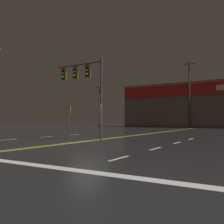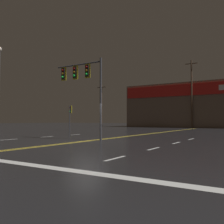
# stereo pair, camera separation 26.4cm
# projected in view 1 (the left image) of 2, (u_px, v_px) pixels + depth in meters

# --- Properties ---
(ground_plane) EXTENTS (200.00, 200.00, 0.00)m
(ground_plane) POSITION_uv_depth(u_px,v_px,m) (87.00, 141.00, 16.26)
(ground_plane) COLOR black
(road_markings) EXTENTS (16.13, 60.00, 0.01)m
(road_markings) POSITION_uv_depth(u_px,v_px,m) (85.00, 144.00, 14.27)
(road_markings) COLOR gold
(road_markings) RESTS_ON ground
(traffic_signal_median) EXTENTS (3.98, 0.36, 5.63)m
(traffic_signal_median) POSITION_uv_depth(u_px,v_px,m) (81.00, 78.00, 17.80)
(traffic_signal_median) COLOR #38383D
(traffic_signal_median) RESTS_ON ground
(traffic_signal_corner_northwest) EXTENTS (0.42, 0.36, 3.29)m
(traffic_signal_corner_northwest) POSITION_uv_depth(u_px,v_px,m) (69.00, 112.00, 32.57)
(traffic_signal_corner_northwest) COLOR #38383D
(traffic_signal_corner_northwest) RESTS_ON ground
(building_backdrop) EXTENTS (28.81, 10.23, 8.42)m
(building_backdrop) POSITION_uv_depth(u_px,v_px,m) (202.00, 106.00, 48.73)
(building_backdrop) COLOR brown
(building_backdrop) RESTS_ON ground
(utility_pole_row) EXTENTS (46.06, 0.26, 12.68)m
(utility_pole_row) POSITION_uv_depth(u_px,v_px,m) (211.00, 94.00, 42.93)
(utility_pole_row) COLOR #4C3828
(utility_pole_row) RESTS_ON ground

